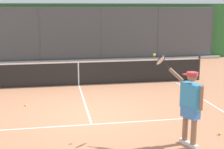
{
  "coord_description": "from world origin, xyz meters",
  "views": [
    {
      "loc": [
        0.9,
        8.98,
        3.1
      ],
      "look_at": [
        -0.81,
        -0.62,
        1.05
      ],
      "focal_mm": 51.73,
      "sensor_mm": 36.0,
      "label": 1
    }
  ],
  "objects": [
    {
      "name": "ground_plane",
      "position": [
        0.0,
        0.0,
        0.0
      ],
      "size": [
        60.0,
        60.0,
        0.0
      ],
      "primitive_type": "plane",
      "color": "#B27551"
    },
    {
      "name": "court_line_markings",
      "position": [
        0.0,
        1.17,
        0.0
      ],
      "size": [
        8.12,
        8.35,
        0.01
      ],
      "color": "white",
      "rests_on": "ground"
    },
    {
      "name": "fence_backdrop",
      "position": [
        0.0,
        -10.03,
        1.63
      ],
      "size": [
        20.15,
        1.37,
        3.29
      ],
      "color": "#474C51",
      "rests_on": "ground"
    },
    {
      "name": "tennis_net",
      "position": [
        0.0,
        -3.77,
        0.49
      ],
      "size": [
        10.43,
        0.09,
        1.07
      ],
      "color": "#2D2D2D",
      "rests_on": "ground"
    },
    {
      "name": "tennis_player",
      "position": [
        -2.01,
        2.52,
        1.01
      ],
      "size": [
        0.83,
        1.25,
        2.01
      ],
      "rotation": [
        0.0,
        0.0,
        -1.2
      ],
      "color": "silver",
      "rests_on": "ground"
    },
    {
      "name": "tennis_ball_mid_court",
      "position": [
        1.88,
        -1.21,
        0.03
      ],
      "size": [
        0.07,
        0.07,
        0.07
      ],
      "primitive_type": "sphere",
      "color": "#D6E042",
      "rests_on": "ground"
    },
    {
      "name": "tennis_ball_near_net",
      "position": [
        -3.04,
        2.08,
        0.03
      ],
      "size": [
        0.07,
        0.07,
        0.07
      ],
      "primitive_type": "sphere",
      "color": "#D6E042",
      "rests_on": "ground"
    }
  ]
}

